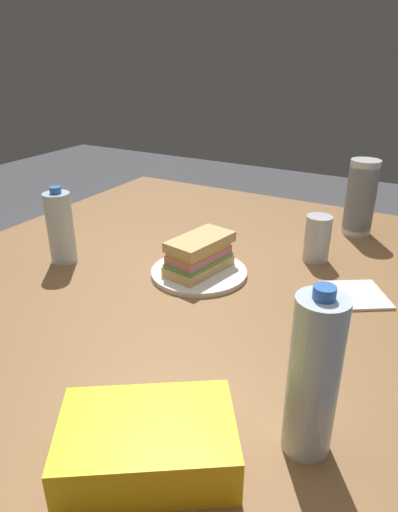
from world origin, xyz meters
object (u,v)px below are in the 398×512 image
object	(u,v)px
water_bottle_tall	(313,377)
plastic_cup_stack	(361,198)
paper_plate	(199,272)
chip_bag	(148,443)
soda_can_silver	(317,239)
dining_table	(161,306)
sandwich	(199,254)
water_bottle_spare	(60,228)

from	to	relation	value
water_bottle_tall	plastic_cup_stack	xyz separation A→B (m)	(0.86, 0.11, -0.01)
paper_plate	plastic_cup_stack	xyz separation A→B (m)	(0.47, -0.28, 0.10)
paper_plate	chip_bag	size ratio (longest dim) A/B	1.02
chip_bag	soda_can_silver	distance (m)	0.74
dining_table	plastic_cup_stack	bearing A→B (deg)	-33.20
sandwich	soda_can_silver	size ratio (longest dim) A/B	1.61
soda_can_silver	dining_table	bearing A→B (deg)	133.58
water_bottle_tall	plastic_cup_stack	distance (m)	0.87
dining_table	paper_plate	xyz separation A→B (m)	(0.06, -0.07, 0.08)
plastic_cup_stack	water_bottle_tall	bearing A→B (deg)	-172.46
chip_bag	water_bottle_tall	world-z (taller)	water_bottle_tall
paper_plate	soda_can_silver	xyz separation A→B (m)	(0.22, -0.22, 0.05)
water_bottle_spare	water_bottle_tall	bearing A→B (deg)	-111.15
sandwich	paper_plate	bearing A→B (deg)	-164.39
chip_bag	plastic_cup_stack	distance (m)	0.99
chip_bag	soda_can_silver	size ratio (longest dim) A/B	1.89
dining_table	sandwich	xyz separation A→B (m)	(0.07, -0.07, 0.13)
sandwich	water_bottle_tall	bearing A→B (deg)	-135.17
paper_plate	water_bottle_spare	distance (m)	0.37
sandwich	water_bottle_spare	bearing A→B (deg)	107.68
water_bottle_spare	chip_bag	bearing A→B (deg)	-126.60
sandwich	plastic_cup_stack	size ratio (longest dim) A/B	0.89
sandwich	water_bottle_spare	distance (m)	0.36
dining_table	paper_plate	world-z (taller)	paper_plate
paper_plate	water_bottle_spare	xyz separation A→B (m)	(-0.11, 0.34, 0.09)
paper_plate	water_bottle_spare	size ratio (longest dim) A/B	1.18
water_bottle_tall	chip_bag	bearing A→B (deg)	126.92
paper_plate	soda_can_silver	bearing A→B (deg)	-45.45
paper_plate	sandwich	world-z (taller)	sandwich
paper_plate	water_bottle_spare	bearing A→B (deg)	107.01
plastic_cup_stack	water_bottle_spare	world-z (taller)	plastic_cup_stack
paper_plate	water_bottle_tall	xyz separation A→B (m)	(-0.39, -0.39, 0.11)
sandwich	plastic_cup_stack	distance (m)	0.54
chip_bag	plastic_cup_stack	bearing A→B (deg)	-127.19
paper_plate	soda_can_silver	distance (m)	0.32
sandwich	water_bottle_tall	size ratio (longest dim) A/B	0.78
sandwich	dining_table	bearing A→B (deg)	132.60
plastic_cup_stack	soda_can_silver	world-z (taller)	plastic_cup_stack
water_bottle_spare	dining_table	bearing A→B (deg)	-81.04
plastic_cup_stack	water_bottle_spare	bearing A→B (deg)	132.93
soda_can_silver	water_bottle_spare	bearing A→B (deg)	119.87
dining_table	water_bottle_tall	bearing A→B (deg)	-125.17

